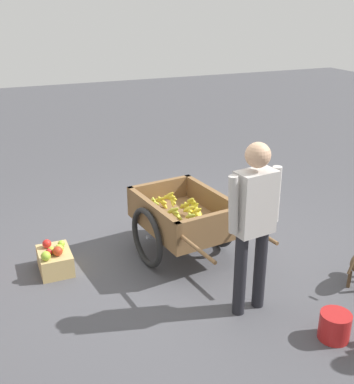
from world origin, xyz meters
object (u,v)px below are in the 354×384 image
Objects in this scene: vendor_person at (254,215)px; apple_crate at (55,259)px; plastic_bucket at (335,326)px; fruit_cart at (183,219)px.

vendor_person is 2.16m from apple_crate.
vendor_person reaches higher than plastic_bucket.
plastic_bucket is 2.76m from apple_crate.
fruit_cart reaches higher than apple_crate.
fruit_cart is 1.88m from plastic_bucket.
fruit_cart is at bearing -98.49° from apple_crate.
fruit_cart is 6.75× the size of plastic_bucket.
vendor_person is (-1.14, -0.15, 0.50)m from fruit_cart.
fruit_cart reaches higher than plastic_bucket.
plastic_bucket is at bearing -135.23° from apple_crate.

